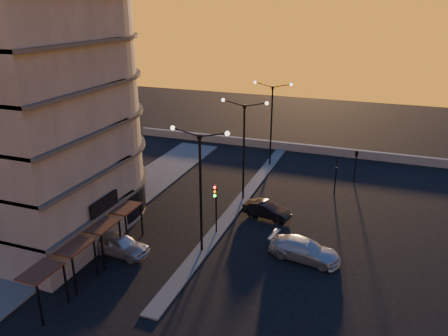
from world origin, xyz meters
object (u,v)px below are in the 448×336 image
car_hatchback (120,244)px  car_wagon (305,250)px  streetlamp_mid (244,143)px  car_sedan (267,210)px  traffic_light_main (216,201)px

car_hatchback → car_wagon: size_ratio=0.88×
streetlamp_mid → car_hatchback: size_ratio=2.10×
car_sedan → traffic_light_main: bearing=155.4°
traffic_light_main → car_wagon: traffic_light_main is taller
car_wagon → traffic_light_main: bearing=88.9°
traffic_light_main → car_sedan: (3.06, 4.27, -2.21)m
streetlamp_mid → car_sedan: bearing=-43.1°
car_hatchback → car_wagon: bearing=-68.9°
streetlamp_mid → car_hatchback: (-5.54, -12.39, -4.82)m
streetlamp_mid → car_wagon: 12.17m
car_hatchback → car_sedan: car_hatchback is taller
streetlamp_mid → car_sedan: streetlamp_mid is taller
traffic_light_main → car_hatchback: (-5.54, -5.27, -2.12)m
car_sedan → car_wagon: 7.01m
car_hatchback → car_sedan: bearing=-38.2°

